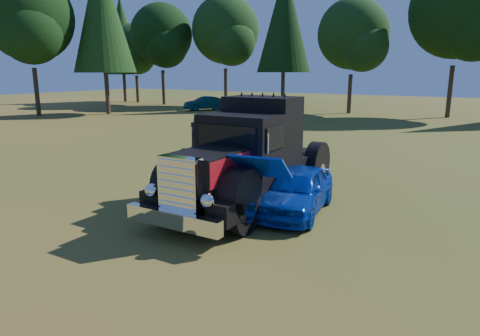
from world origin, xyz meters
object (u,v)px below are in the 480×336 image
spectator_near (184,179)px  spectator_far (187,175)px  distant_teal_car (205,103)px  diamond_t_truck (247,160)px  hotrod_coupe (297,190)px

spectator_near → spectator_far: bearing=35.5°
spectator_far → distant_teal_car: (-16.61, 24.59, -0.14)m
diamond_t_truck → hotrod_coupe: diamond_t_truck is taller
diamond_t_truck → spectator_far: diamond_t_truck is taller
diamond_t_truck → hotrod_coupe: size_ratio=1.74×
hotrod_coupe → spectator_far: hotrod_coupe is taller
hotrod_coupe → diamond_t_truck: bearing=-178.9°
hotrod_coupe → distant_teal_car: hotrod_coupe is taller
spectator_far → distant_teal_car: 29.68m
spectator_near → distant_teal_car: spectator_near is taller
spectator_near → diamond_t_truck: bearing=-43.3°
diamond_t_truck → spectator_far: 1.81m
diamond_t_truck → distant_teal_car: bearing=127.3°
hotrod_coupe → spectator_far: bearing=-166.6°
diamond_t_truck → spectator_far: (-1.59, -0.71, -0.49)m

